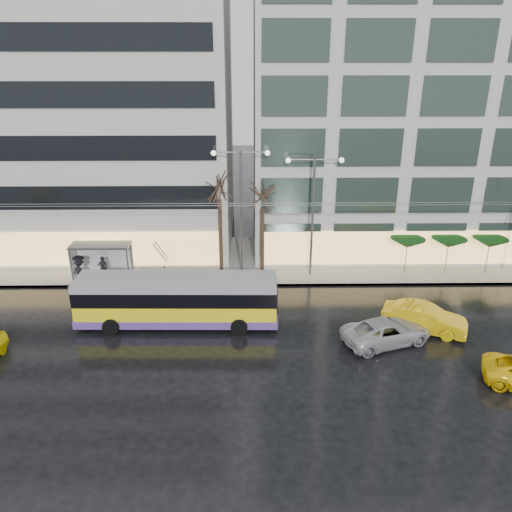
{
  "coord_description": "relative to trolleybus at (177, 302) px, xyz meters",
  "views": [
    {
      "loc": [
        2.57,
        -22.67,
        14.88
      ],
      "look_at": [
        2.95,
        5.0,
        3.89
      ],
      "focal_mm": 35.0,
      "sensor_mm": 36.0,
      "label": 1
    }
  ],
  "objects": [
    {
      "name": "ground",
      "position": [
        1.73,
        -3.8,
        -1.48
      ],
      "size": [
        140.0,
        140.0,
        0.0
      ],
      "primitive_type": "plane",
      "color": "black",
      "rests_on": "ground"
    },
    {
      "name": "sidewalk",
      "position": [
        3.73,
        10.2,
        -1.4
      ],
      "size": [
        80.0,
        10.0,
        0.15
      ],
      "primitive_type": "cube",
      "color": "gray",
      "rests_on": "ground"
    },
    {
      "name": "kerb",
      "position": [
        3.73,
        5.25,
        -1.4
      ],
      "size": [
        80.0,
        0.1,
        0.15
      ],
      "primitive_type": "cube",
      "color": "slate",
      "rests_on": "ground"
    },
    {
      "name": "building_left",
      "position": [
        -14.27,
        15.2,
        9.67
      ],
      "size": [
        34.0,
        14.0,
        22.0
      ],
      "primitive_type": "cube",
      "color": "#B6B3AE",
      "rests_on": "sidewalk"
    },
    {
      "name": "building_right",
      "position": [
        20.73,
        15.2,
        11.17
      ],
      "size": [
        32.0,
        14.0,
        25.0
      ],
      "primitive_type": "cube",
      "color": "#B6B3AE",
      "rests_on": "sidewalk"
    },
    {
      "name": "trolleybus",
      "position": [
        0.0,
        0.0,
        0.0
      ],
      "size": [
        11.83,
        4.69,
        5.46
      ],
      "color": "yellow",
      "rests_on": "ground"
    },
    {
      "name": "catenary",
      "position": [
        2.73,
        4.14,
        2.77
      ],
      "size": [
        42.24,
        5.12,
        7.0
      ],
      "color": "#595B60",
      "rests_on": "ground"
    },
    {
      "name": "bus_shelter",
      "position": [
        -6.65,
        6.89,
        0.48
      ],
      "size": [
        4.2,
        1.6,
        2.51
      ],
      "color": "#595B60",
      "rests_on": "sidewalk"
    },
    {
      "name": "street_lamp_near",
      "position": [
        3.73,
        7.0,
        4.51
      ],
      "size": [
        3.96,
        0.36,
        9.03
      ],
      "color": "#595B60",
      "rests_on": "sidewalk"
    },
    {
      "name": "street_lamp_far",
      "position": [
        8.73,
        7.0,
        4.24
      ],
      "size": [
        3.96,
        0.36,
        8.53
      ],
      "color": "#595B60",
      "rests_on": "sidewalk"
    },
    {
      "name": "tree_a",
      "position": [
        2.23,
        7.2,
        5.61
      ],
      "size": [
        3.2,
        3.2,
        8.4
      ],
      "color": "black",
      "rests_on": "sidewalk"
    },
    {
      "name": "tree_b",
      "position": [
        5.23,
        7.4,
        4.92
      ],
      "size": [
        3.2,
        3.2,
        7.7
      ],
      "color": "black",
      "rests_on": "sidewalk"
    },
    {
      "name": "parasol_a",
      "position": [
        15.73,
        7.2,
        0.97
      ],
      "size": [
        2.5,
        2.5,
        2.65
      ],
      "color": "#595B60",
      "rests_on": "sidewalk"
    },
    {
      "name": "parasol_b",
      "position": [
        18.73,
        7.2,
        0.97
      ],
      "size": [
        2.5,
        2.5,
        2.65
      ],
      "color": "#595B60",
      "rests_on": "sidewalk"
    },
    {
      "name": "parasol_c",
      "position": [
        21.73,
        7.2,
        0.97
      ],
      "size": [
        2.5,
        2.5,
        2.65
      ],
      "color": "#595B60",
      "rests_on": "sidewalk"
    },
    {
      "name": "taxi_b",
      "position": [
        14.46,
        -0.96,
        -0.69
      ],
      "size": [
        5.05,
        3.51,
        1.58
      ],
      "primitive_type": "imported",
      "rotation": [
        0.0,
        0.0,
        1.14
      ],
      "color": "#DCB10B",
      "rests_on": "ground"
    },
    {
      "name": "sedan_silver",
      "position": [
        11.91,
        -2.28,
        -0.78
      ],
      "size": [
        5.54,
        3.88,
        1.4
      ],
      "primitive_type": "imported",
      "rotation": [
        0.0,
        0.0,
        1.91
      ],
      "color": "#AAA9AE",
      "rests_on": "ground"
    },
    {
      "name": "pedestrian_a",
      "position": [
        -6.09,
        6.16,
        0.1
      ],
      "size": [
        1.2,
        1.22,
        2.19
      ],
      "color": "black",
      "rests_on": "sidewalk"
    },
    {
      "name": "pedestrian_b",
      "position": [
        -2.17,
        8.41,
        -0.4
      ],
      "size": [
        1.14,
        1.09,
        1.85
      ],
      "color": "black",
      "rests_on": "sidewalk"
    },
    {
      "name": "pedestrian_c",
      "position": [
        -7.55,
        5.6,
        -0.21
      ],
      "size": [
        1.36,
        1.13,
        2.11
      ],
      "color": "black",
      "rests_on": "sidewalk"
    }
  ]
}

